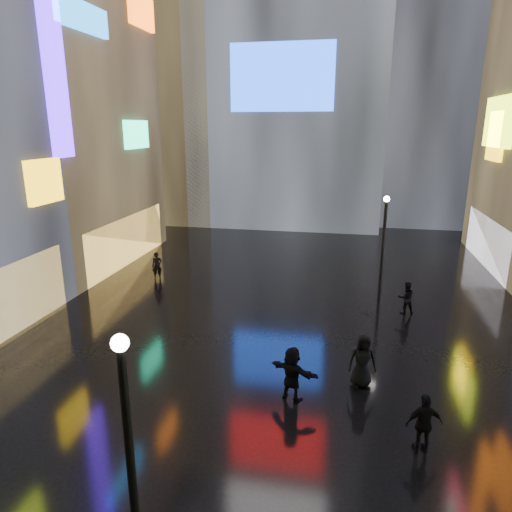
# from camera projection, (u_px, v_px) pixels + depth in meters

# --- Properties ---
(ground) EXTENTS (140.00, 140.00, 0.00)m
(ground) POSITION_uv_depth(u_px,v_px,m) (289.00, 312.00, 21.40)
(ground) COLOR black
(ground) RESTS_ON ground
(building_left_far) EXTENTS (10.28, 12.00, 22.00)m
(building_left_far) POSITION_uv_depth(u_px,v_px,m) (39.00, 81.00, 27.06)
(building_left_far) COLOR black
(building_left_far) RESTS_ON ground
(tower_flank_right) EXTENTS (12.00, 12.00, 34.00)m
(tower_flank_right) POSITION_uv_depth(u_px,v_px,m) (435.00, 23.00, 39.54)
(tower_flank_right) COLOR black
(tower_flank_right) RESTS_ON ground
(tower_flank_left) EXTENTS (10.00, 10.00, 26.00)m
(tower_flank_left) POSITION_uv_depth(u_px,v_px,m) (170.00, 73.00, 41.22)
(tower_flank_left) COLOR black
(tower_flank_left) RESTS_ON ground
(lamp_near) EXTENTS (0.30, 0.30, 5.20)m
(lamp_near) POSITION_uv_depth(u_px,v_px,m) (130.00, 453.00, 7.95)
(lamp_near) COLOR black
(lamp_near) RESTS_ON ground
(lamp_far) EXTENTS (0.30, 0.30, 5.20)m
(lamp_far) POSITION_uv_depth(u_px,v_px,m) (383.00, 241.00, 22.48)
(lamp_far) COLOR black
(lamp_far) RESTS_ON ground
(pedestrian_3) EXTENTS (1.06, 0.64, 1.69)m
(pedestrian_3) POSITION_uv_depth(u_px,v_px,m) (424.00, 423.00, 12.07)
(pedestrian_3) COLOR black
(pedestrian_3) RESTS_ON ground
(pedestrian_4) EXTENTS (1.00, 0.74, 1.88)m
(pedestrian_4) POSITION_uv_depth(u_px,v_px,m) (362.00, 360.00, 15.12)
(pedestrian_4) COLOR black
(pedestrian_4) RESTS_ON ground
(pedestrian_5) EXTENTS (1.75, 1.16, 1.81)m
(pedestrian_5) POSITION_uv_depth(u_px,v_px,m) (292.00, 374.00, 14.38)
(pedestrian_5) COLOR black
(pedestrian_5) RESTS_ON ground
(pedestrian_6) EXTENTS (0.68, 0.58, 1.56)m
(pedestrian_6) POSITION_uv_depth(u_px,v_px,m) (157.00, 266.00, 25.87)
(pedestrian_6) COLOR black
(pedestrian_6) RESTS_ON ground
(pedestrian_7) EXTENTS (0.86, 0.73, 1.55)m
(pedestrian_7) POSITION_uv_depth(u_px,v_px,m) (406.00, 298.00, 21.09)
(pedestrian_7) COLOR black
(pedestrian_7) RESTS_ON ground
(umbrella_2) EXTENTS (0.94, 0.92, 0.80)m
(umbrella_2) POSITION_uv_depth(u_px,v_px,m) (365.00, 323.00, 14.75)
(umbrella_2) COLOR black
(umbrella_2) RESTS_ON pedestrian_4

